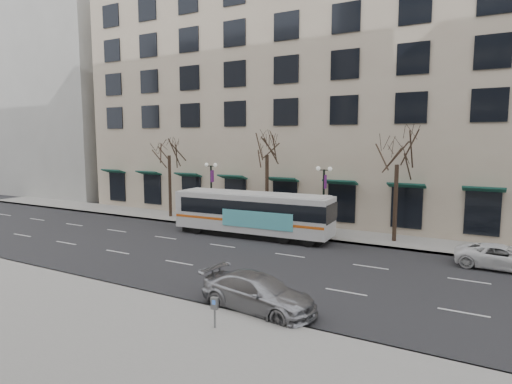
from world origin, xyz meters
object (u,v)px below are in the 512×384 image
Objects in this scene: tree_far_right at (398,150)px; white_pickup at (502,257)px; tree_far_mid at (267,143)px; lamp_post_right at (324,197)px; tree_far_left at (169,145)px; city_bus at (253,213)px; lamp_post_left at (211,190)px; pay_station at (215,306)px; silver_car at (258,293)px.

white_pickup is at bearing -27.39° from tree_far_right.
lamp_post_right is at bearing -6.83° from tree_far_mid.
tree_far_left reaches higher than lamp_post_right.
city_bus is (-9.57, -3.00, -4.63)m from tree_far_right.
lamp_post_left and lamp_post_right have the same top height.
city_bus is at bearing 91.62° from white_pickup.
tree_far_mid is 5.95m from city_bus.
tree_far_mid is 17.94m from white_pickup.
city_bus is 15.97m from pay_station.
city_bus is (0.43, -3.00, -5.12)m from tree_far_mid.
silver_car is 2.61m from pay_station.
silver_car is 4.44× the size of pay_station.
pay_station is at bearing -68.39° from city_bus.
tree_far_mid is at bearing 6.85° from lamp_post_left.
lamp_post_left is 1.00× the size of lamp_post_right.
white_pickup is 4.08× the size of pay_station.
tree_far_left is at bearing 173.17° from lamp_post_left.
white_pickup is 17.11m from pay_station.
tree_far_mid is at bearing 95.57° from city_bus.
tree_far_right reaches higher than pay_station.
tree_far_left is 1.03× the size of tree_far_right.
tree_far_right is at bearing 69.36° from pay_station.
lamp_post_left is at bearing 114.36° from pay_station.
pay_station is (6.52, -14.56, -0.78)m from city_bus.
tree_far_mid reaches higher than tree_far_left.
silver_car is 1.09× the size of white_pickup.
tree_far_right is 6.85× the size of pay_station.
lamp_post_left is (5.01, -0.60, -3.75)m from tree_far_left.
lamp_post_right is 4.43× the size of pay_station.
white_pickup is (16.05, -0.36, -1.12)m from city_bus.
city_bus reaches higher than silver_car.
tree_far_right reaches higher than city_bus.
city_bus is 13.91m from silver_car.
silver_car reaches higher than pay_station.
lamp_post_left is (-4.99, -0.60, -3.96)m from tree_far_mid.
tree_far_mid reaches higher than tree_far_right.
pay_station is at bearing -54.85° from lamp_post_left.
tree_far_left is 15.48m from lamp_post_right.
lamp_post_right is at bearing 17.13° from silver_car.
white_pickup is at bearing -7.22° from tree_far_left.
lamp_post_left reaches higher than pay_station.
tree_far_left is at bearing 85.66° from white_pickup.
tree_far_right reaches higher than silver_car.
tree_far_left reaches higher than silver_car.
tree_far_mid reaches higher than pay_station.
lamp_post_left is 19.12m from silver_car.
tree_far_right is at bearing -0.00° from tree_far_mid.
tree_far_left reaches higher than lamp_post_left.
city_bus reaches higher than pay_station.
tree_far_right is 1.54× the size of silver_car.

